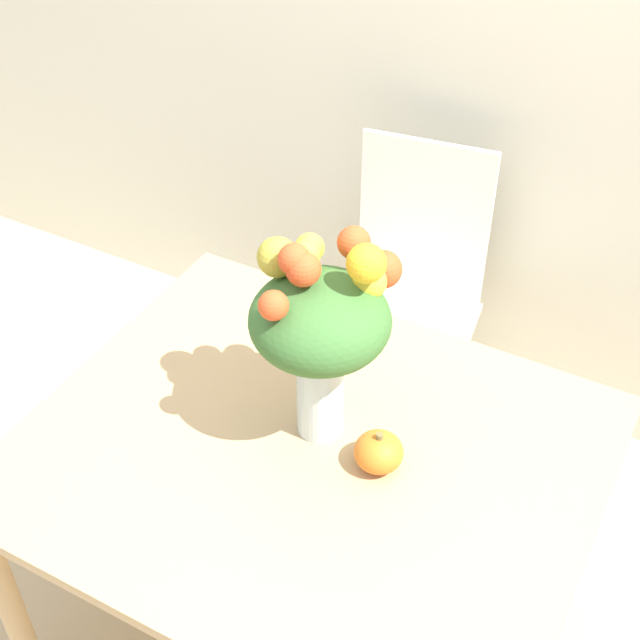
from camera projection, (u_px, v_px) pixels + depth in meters
name	position (u px, v px, depth m)	size (l,w,h in m)	color
ground_plane	(310.00, 630.00, 2.43)	(12.00, 12.00, 0.00)	tan
wall_back	(520.00, 1.00, 2.35)	(8.00, 0.06, 2.70)	silver
dining_table	(308.00, 477.00, 2.02)	(1.24, 1.03, 0.73)	tan
flower_vase	(322.00, 324.00, 1.83)	(0.30, 0.36, 0.50)	silver
pumpkin	(379.00, 452.00, 1.90)	(0.11, 0.11, 0.10)	orange
dining_chair_near_window	(408.00, 301.00, 2.73)	(0.47, 0.47, 0.99)	white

